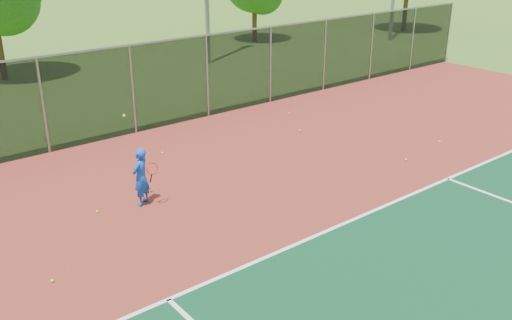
{
  "coord_description": "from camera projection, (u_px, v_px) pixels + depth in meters",
  "views": [
    {
      "loc": [
        -11.29,
        -5.06,
        6.55
      ],
      "look_at": [
        -3.29,
        5.0,
        1.3
      ],
      "focal_mm": 40.0,
      "sensor_mm": 36.0,
      "label": 1
    }
  ],
  "objects": [
    {
      "name": "practice_ball_0",
      "position": [
        406.0,
        160.0,
        17.2
      ],
      "size": [
        0.07,
        0.07,
        0.07
      ],
      "primitive_type": "sphere",
      "color": "#BFE01A",
      "rests_on": "court_apron"
    },
    {
      "name": "practice_ball_5",
      "position": [
        289.0,
        114.0,
        21.47
      ],
      "size": [
        0.07,
        0.07,
        0.07
      ],
      "primitive_type": "sphere",
      "color": "#BFE01A",
      "rests_on": "court_apron"
    },
    {
      "name": "practice_ball_4",
      "position": [
        97.0,
        212.0,
        14.06
      ],
      "size": [
        0.07,
        0.07,
        0.07
      ],
      "primitive_type": "sphere",
      "color": "#BFE01A",
      "rests_on": "court_apron"
    },
    {
      "name": "practice_ball_1",
      "position": [
        162.0,
        153.0,
        17.73
      ],
      "size": [
        0.07,
        0.07,
        0.07
      ],
      "primitive_type": "sphere",
      "color": "#BFE01A",
      "rests_on": "court_apron"
    },
    {
      "name": "practice_ball_6",
      "position": [
        300.0,
        130.0,
        19.69
      ],
      "size": [
        0.07,
        0.07,
        0.07
      ],
      "primitive_type": "sphere",
      "color": "#BFE01A",
      "rests_on": "court_apron"
    },
    {
      "name": "practice_ball_3",
      "position": [
        52.0,
        281.0,
        11.3
      ],
      "size": [
        0.07,
        0.07,
        0.07
      ],
      "primitive_type": "sphere",
      "color": "#BFE01A",
      "rests_on": "court_apron"
    },
    {
      "name": "practice_ball_2",
      "position": [
        439.0,
        142.0,
        18.64
      ],
      "size": [
        0.07,
        0.07,
        0.07
      ],
      "primitive_type": "sphere",
      "color": "#BFE01A",
      "rests_on": "court_apron"
    },
    {
      "name": "fence_back",
      "position": [
        207.0,
        75.0,
        20.75
      ],
      "size": [
        30.0,
        0.06,
        3.03
      ],
      "color": "black",
      "rests_on": "court_apron"
    },
    {
      "name": "tennis_player",
      "position": [
        141.0,
        177.0,
        14.24
      ],
      "size": [
        0.66,
        0.71,
        2.43
      ],
      "color": "#1348B9",
      "rests_on": "court_apron"
    },
    {
      "name": "court_apron",
      "position": [
        435.0,
        213.0,
        14.09
      ],
      "size": [
        30.0,
        20.0,
        0.02
      ],
      "primitive_type": "cube",
      "color": "maroon",
      "rests_on": "ground"
    },
    {
      "name": "ground",
      "position": [
        512.0,
        246.0,
        12.65
      ],
      "size": [
        120.0,
        120.0,
        0.0
      ],
      "primitive_type": "plane",
      "color": "#39621C",
      "rests_on": "ground"
    }
  ]
}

